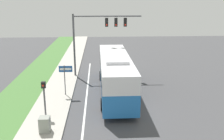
# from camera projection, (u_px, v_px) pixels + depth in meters

# --- Properties ---
(ground_plane) EXTENTS (80.00, 80.00, 0.00)m
(ground_plane) POSITION_uv_depth(u_px,v_px,m) (134.00, 112.00, 18.42)
(ground_plane) COLOR #424244
(sidewalk) EXTENTS (2.80, 80.00, 0.12)m
(sidewalk) POSITION_uv_depth(u_px,v_px,m) (49.00, 113.00, 18.05)
(sidewalk) COLOR #ADA89E
(sidewalk) RESTS_ON ground_plane
(grass_verge) EXTENTS (3.60, 80.00, 0.10)m
(grass_verge) POSITION_uv_depth(u_px,v_px,m) (4.00, 114.00, 17.88)
(grass_verge) COLOR #477538
(grass_verge) RESTS_ON ground_plane
(lane_divider_near) EXTENTS (0.14, 30.00, 0.01)m
(lane_divider_near) POSITION_uv_depth(u_px,v_px,m) (85.00, 113.00, 18.22)
(lane_divider_near) COLOR silver
(lane_divider_near) RESTS_ON ground_plane
(bus) EXTENTS (2.68, 11.99, 3.52)m
(bus) POSITION_uv_depth(u_px,v_px,m) (115.00, 72.00, 21.80)
(bus) COLOR #236BB7
(bus) RESTS_ON ground_plane
(signal_gantry) EXTENTS (7.15, 0.41, 6.64)m
(signal_gantry) POSITION_uv_depth(u_px,v_px,m) (97.00, 31.00, 25.96)
(signal_gantry) COLOR #4C4C51
(signal_gantry) RESTS_ON ground_plane
(pedestrian_signal) EXTENTS (0.28, 0.34, 2.62)m
(pedestrian_signal) POSITION_uv_depth(u_px,v_px,m) (44.00, 93.00, 17.08)
(pedestrian_signal) COLOR #4C4C51
(pedestrian_signal) RESTS_ON ground_plane
(street_sign) EXTENTS (1.13, 0.08, 2.71)m
(street_sign) POSITION_uv_depth(u_px,v_px,m) (65.00, 75.00, 21.03)
(street_sign) COLOR #4C4C51
(street_sign) RESTS_ON ground_plane
(utility_cabinet) EXTENTS (0.64, 0.63, 0.96)m
(utility_cabinet) POSITION_uv_depth(u_px,v_px,m) (45.00, 124.00, 15.27)
(utility_cabinet) COLOR gray
(utility_cabinet) RESTS_ON sidewalk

